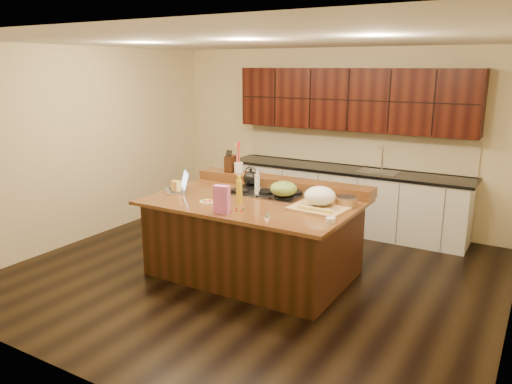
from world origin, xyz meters
The scene contains 34 objects.
room centered at (0.00, 0.00, 1.35)m, with size 5.52×5.02×2.72m.
island centered at (0.00, 0.00, 0.46)m, with size 2.40×1.60×0.92m.
back_ledge centered at (0.00, 0.70, 0.98)m, with size 2.40×0.30×0.12m, color black.
cooktop centered at (0.00, 0.30, 0.94)m, with size 0.92×0.52×0.05m.
back_counter centered at (0.30, 2.23, 0.98)m, with size 3.70×0.66×2.40m.
kettle centered at (-0.30, 0.43, 1.06)m, with size 0.20×0.20×0.18m, color black.
green_bowl centered at (0.30, 0.17, 1.05)m, with size 0.32×0.32×0.17m, color olive.
laptop centered at (-1.00, -0.11, 0.99)m, with size 0.46×0.45×0.25m.
oil_bottle centered at (-0.05, -0.23, 1.06)m, with size 0.07×0.07×0.27m, color gold.
vinegar_bottle centered at (-0.08, 0.22, 1.04)m, with size 0.06×0.06×0.25m, color silver.
wooden_tray centered at (0.80, 0.05, 1.03)m, with size 0.62×0.49×0.24m.
ramekin_a centered at (1.10, -0.35, 0.94)m, with size 0.10×0.10×0.04m, color white.
ramekin_b centered at (0.93, -0.11, 0.94)m, with size 0.10×0.10×0.04m, color white.
ramekin_c centered at (0.71, 0.03, 0.94)m, with size 0.10×0.10×0.04m, color white.
strainer_bowl centered at (1.02, 0.29, 0.97)m, with size 0.24×0.24×0.09m, color #996B3F.
kitchen_timer centered at (0.47, -0.52, 0.96)m, with size 0.08×0.08×0.07m, color silver.
pink_bag centered at (0.00, -0.65, 1.07)m, with size 0.16×0.09×0.30m, color pink.
candy_plate centered at (-0.40, -0.36, 0.93)m, with size 0.18×0.18×0.01m, color white.
package_box centered at (-0.99, -0.20, 0.99)m, with size 0.11×0.07×0.15m, color #F7C257.
utensil_crock centered at (-0.66, 0.70, 1.11)m, with size 0.12×0.12×0.14m, color white.
knife_block centered at (-0.77, 0.70, 1.15)m, with size 0.11×0.18×0.22m, color black.
gumdrop_0 centered at (0.15, -0.50, 0.93)m, with size 0.02×0.02×0.02m, color red.
gumdrop_1 centered at (0.11, -0.41, 0.93)m, with size 0.02×0.02×0.02m, color #198C26.
gumdrop_2 centered at (0.09, -0.52, 0.93)m, with size 0.02×0.02×0.02m, color red.
gumdrop_3 centered at (-0.18, -0.48, 0.93)m, with size 0.02×0.02×0.02m, color #198C26.
gumdrop_4 centered at (0.04, -0.44, 0.93)m, with size 0.02×0.02×0.02m, color red.
gumdrop_5 centered at (0.02, -0.57, 0.93)m, with size 0.02×0.02×0.02m, color #198C26.
gumdrop_6 centered at (-0.12, -0.52, 0.93)m, with size 0.02×0.02×0.02m, color red.
gumdrop_7 centered at (-0.01, -0.61, 0.93)m, with size 0.02×0.02×0.02m, color #198C26.
gumdrop_8 centered at (-0.09, -0.59, 0.93)m, with size 0.02×0.02×0.02m, color red.
gumdrop_9 centered at (0.10, -0.52, 0.93)m, with size 0.02×0.02×0.02m, color #198C26.
gumdrop_10 centered at (0.07, -0.58, 0.93)m, with size 0.02×0.02×0.02m, color red.
gumdrop_11 centered at (-0.01, -0.54, 0.93)m, with size 0.02×0.02×0.02m, color #198C26.
gumdrop_12 centered at (-0.06, -0.61, 0.93)m, with size 0.02×0.02×0.02m, color red.
Camera 1 is at (2.88, -4.81, 2.43)m, focal length 35.00 mm.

